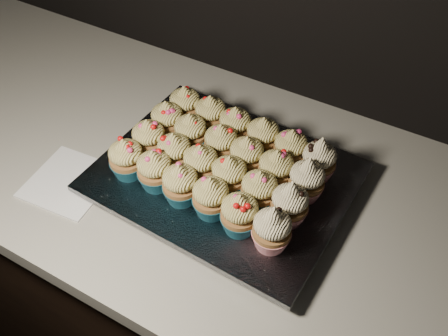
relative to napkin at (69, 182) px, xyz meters
The scene contains 29 objects.
cabinet 0.53m from the napkin, 39.06° to the left, with size 2.40×0.60×0.86m, color black.
worktop 0.25m from the napkin, 39.06° to the left, with size 2.44×0.64×0.04m, color beige.
napkin is the anchor object (origin of this frame).
baking_tray 0.29m from the napkin, 27.65° to the left, with size 0.41×0.31×0.02m, color black.
foil_lining 0.29m from the napkin, 27.65° to the left, with size 0.44×0.34×0.01m, color silver.
cupcake_0 0.14m from the napkin, 26.04° to the left, with size 0.06×0.06×0.08m.
cupcake_1 0.19m from the napkin, 17.98° to the left, with size 0.06×0.06×0.08m.
cupcake_2 0.24m from the napkin, 12.28° to the left, with size 0.06×0.06×0.08m.
cupcake_3 0.29m from the napkin, ahead, with size 0.06×0.06×0.08m.
cupcake_4 0.35m from the napkin, ahead, with size 0.06×0.06×0.08m.
cupcake_5 0.40m from the napkin, ahead, with size 0.06×0.06×0.10m.
cupcake_6 0.17m from the napkin, 45.43° to the left, with size 0.06×0.06×0.08m.
cupcake_7 0.21m from the napkin, 31.81° to the left, with size 0.06×0.06×0.08m.
cupcake_8 0.26m from the napkin, 24.61° to the left, with size 0.06×0.06×0.08m.
cupcake_9 0.31m from the napkin, 20.43° to the left, with size 0.06×0.06×0.08m.
cupcake_10 0.36m from the napkin, 16.45° to the left, with size 0.06×0.06×0.08m.
cupcake_11 0.42m from the napkin, 13.88° to the left, with size 0.06×0.06×0.10m.
cupcake_12 0.22m from the napkin, 57.04° to the left, with size 0.06×0.06×0.08m.
cupcake_13 0.25m from the napkin, 44.27° to the left, with size 0.06×0.06×0.08m.
cupcake_14 0.29m from the napkin, 35.80° to the left, with size 0.06×0.06×0.08m.
cupcake_15 0.34m from the napkin, 29.45° to the left, with size 0.06×0.06×0.08m.
cupcake_16 0.39m from the napkin, 24.46° to the left, with size 0.06×0.06×0.08m.
cupcake_17 0.44m from the napkin, 21.69° to the left, with size 0.06×0.06×0.10m.
cupcake_18 0.26m from the napkin, 62.62° to the left, with size 0.06×0.06×0.08m.
cupcake_19 0.29m from the napkin, 52.37° to the left, with size 0.06×0.06×0.08m.
cupcake_20 0.33m from the napkin, 43.69° to the left, with size 0.06×0.06×0.08m.
cupcake_21 0.37m from the napkin, 37.33° to the left, with size 0.06×0.06×0.08m.
cupcake_22 0.42m from the napkin, 31.90° to the left, with size 0.06×0.06×0.08m.
cupcake_23 0.46m from the napkin, 27.91° to the left, with size 0.06×0.06×0.10m.
Camera 1 is at (0.37, 1.15, 1.60)m, focal length 40.00 mm.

